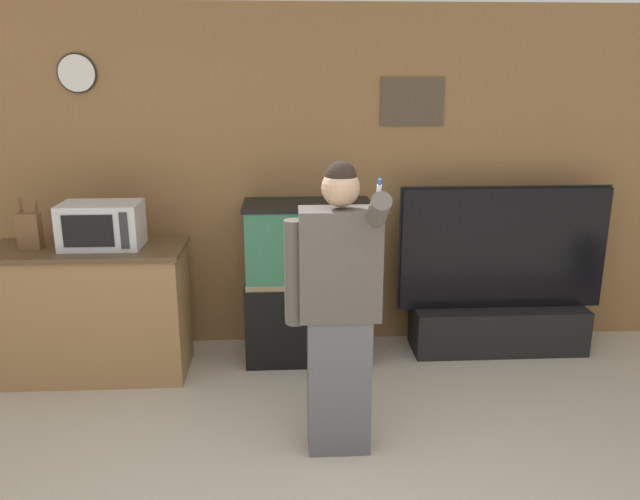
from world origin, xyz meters
name	(u,v)px	position (x,y,z in m)	size (l,w,h in m)	color
wall_back_paneled	(321,181)	(0.00, 2.80, 1.30)	(10.00, 0.08, 2.60)	olive
counter_island	(92,311)	(-1.66, 2.25, 0.48)	(1.35, 0.58, 0.95)	olive
microwave	(102,225)	(-1.54, 2.25, 1.10)	(0.53, 0.34, 0.31)	silver
knife_block	(29,230)	(-2.02, 2.25, 1.07)	(0.15, 0.10, 0.35)	brown
aquarium_on_stand	(308,282)	(-0.12, 2.44, 0.60)	(0.93, 0.48, 1.20)	black
tv_on_stand	(499,304)	(1.37, 2.49, 0.38)	(1.60, 0.40, 1.30)	black
person_standing	(338,308)	(0.00, 1.20, 0.87)	(0.53, 0.40, 1.67)	#515156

